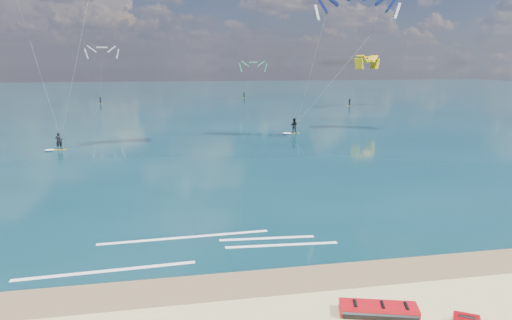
# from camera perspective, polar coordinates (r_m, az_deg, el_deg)

# --- Properties ---
(ground) EXTENTS (320.00, 320.00, 0.00)m
(ground) POSITION_cam_1_polar(r_m,az_deg,el_deg) (53.69, -10.83, 2.88)
(ground) COLOR tan
(ground) RESTS_ON ground
(wet_sand_strip) EXTENTS (320.00, 2.40, 0.01)m
(wet_sand_strip) POSITION_cam_1_polar(r_m,az_deg,el_deg) (18.08, -10.44, -15.63)
(wet_sand_strip) COLOR brown
(wet_sand_strip) RESTS_ON ground
(sea) EXTENTS (320.00, 200.00, 0.04)m
(sea) POSITION_cam_1_polar(r_m,az_deg,el_deg) (117.34, -10.93, 7.74)
(sea) COLOR #092B33
(sea) RESTS_ON ground
(packed_kite_mid) EXTENTS (3.02, 1.90, 0.42)m
(packed_kite_mid) POSITION_cam_1_polar(r_m,az_deg,el_deg) (16.81, 15.02, -18.15)
(packed_kite_mid) COLOR red
(packed_kite_mid) RESTS_ON ground
(kitesurfer_main) EXTENTS (8.39, 8.39, 17.06)m
(kitesurfer_main) POSITION_cam_1_polar(r_m,az_deg,el_deg) (44.33, -23.86, 11.60)
(kitesurfer_main) COLOR gold
(kitesurfer_main) RESTS_ON sea
(kitesurfer_far) EXTENTS (12.51, 8.76, 16.99)m
(kitesurfer_far) POSITION_cam_1_polar(r_m,az_deg,el_deg) (52.48, 8.63, 12.26)
(kitesurfer_far) COLOR gold
(kitesurfer_far) RESTS_ON sea
(shoreline_foam) EXTENTS (13.92, 3.68, 0.01)m
(shoreline_foam) POSITION_cam_1_polar(r_m,az_deg,el_deg) (21.43, -6.84, -10.82)
(shoreline_foam) COLOR white
(shoreline_foam) RESTS_ON ground
(distant_kites) EXTENTS (86.88, 35.85, 12.27)m
(distant_kites) POSITION_cam_1_polar(r_m,az_deg,el_deg) (94.78, -17.51, 9.67)
(distant_kites) COLOR #308554
(distant_kites) RESTS_ON ground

